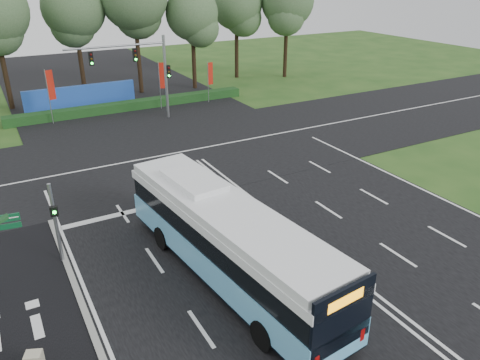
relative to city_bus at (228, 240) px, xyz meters
name	(u,v)px	position (x,y,z in m)	size (l,w,h in m)	color
ground	(277,225)	(4.27, 2.68, -1.85)	(120.00, 120.00, 0.00)	#234B19
road_main	(277,225)	(4.27, 2.68, -1.83)	(20.00, 120.00, 0.04)	black
road_cross	(185,151)	(4.27, 14.68, -1.83)	(120.00, 14.00, 0.05)	black
bike_path	(20,352)	(-8.23, -0.32, -1.82)	(5.00, 18.00, 0.06)	black
kerb_strip	(91,327)	(-5.83, -0.32, -1.79)	(0.25, 18.00, 0.12)	gray
city_bus	(228,240)	(0.00, 0.00, 0.00)	(3.97, 13.03, 3.68)	#62B3E2
pedestrian_signal	(56,221)	(-5.93, 4.60, 0.25)	(0.35, 0.43, 3.85)	gray
banner_flag_left	(50,88)	(-2.67, 26.25, 1.12)	(0.63, 0.30, 4.56)	gray
banner_flag_mid	(162,78)	(6.91, 25.99, 1.00)	(0.62, 0.24, 4.36)	gray
banner_flag_right	(210,76)	(11.76, 26.02, 0.72)	(0.58, 0.13, 3.92)	gray
traffic_light_gantry	(144,66)	(4.47, 23.18, 2.81)	(8.41, 0.28, 7.00)	gray
hedge	(132,105)	(4.27, 27.18, -1.45)	(22.00, 1.20, 0.80)	#163814
blue_hoarding	(81,97)	(0.27, 29.68, -0.75)	(10.00, 0.30, 2.20)	blue
eucalyptus_row	(110,8)	(4.80, 33.32, 6.59)	(46.81, 8.43, 12.81)	black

